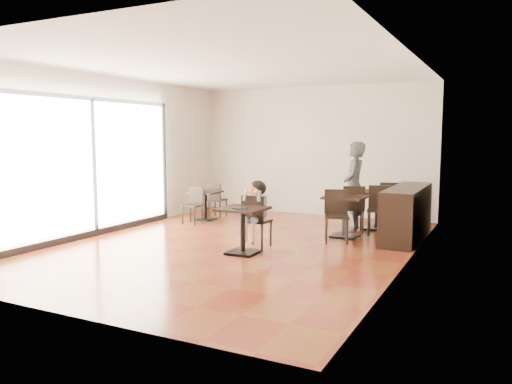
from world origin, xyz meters
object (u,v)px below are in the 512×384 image
Objects in this scene: child_table at (243,231)px; cafe_table_back at (377,210)px; chair_back_a at (390,204)px; chair_left_b at (192,206)px; chair_mid_a at (353,209)px; chair_left_a at (217,200)px; child at (257,214)px; chair_mid_b at (337,217)px; adult_patron at (354,186)px; cafe_table_left at (205,206)px; chair_back_b at (379,210)px; child_chair at (257,221)px; cafe_table_mid at (345,217)px.

child_table is 3.56m from cafe_table_back.
chair_left_b is at bearing 13.36° from chair_back_a.
chair_left_a is (-3.52, 0.46, -0.08)m from chair_mid_a.
child is 1.22× the size of chair_mid_b.
child is 2.64m from adult_patron.
child is 0.64× the size of adult_patron.
child_table is at bearing -47.34° from cafe_table_left.
chair_mid_a is at bearing 69.00° from chair_mid_b.
cafe_table_left is at bearing 171.39° from chair_back_b.
cafe_table_back is 0.58m from chair_back_a.
child_table is at bearing 45.87° from chair_mid_a.
child is 1.22× the size of chair_mid_a.
chair_left_a is at bearing -47.34° from child_chair.
child_chair is 0.97× the size of chair_mid_a.
adult_patron reaches higher than chair_mid_b.
chair_back_b is (0.53, 0.01, 0.00)m from chair_mid_a.
child reaches higher than chair_back_a.
chair_mid_a is (3.52, 0.09, 0.15)m from cafe_table_left.
chair_left_a is 0.84× the size of chair_back_a.
chair_mid_a is (0.00, 0.55, 0.08)m from cafe_table_mid.
chair_left_a is 1.10m from chair_left_b.
child reaches higher than chair_left_a.
chair_back_b is at bearing 43.44° from chair_mid_b.
cafe_table_left is at bearing 139.51° from child.
cafe_table_mid is at bearing 69.00° from chair_mid_a.
chair_left_a is (0.00, 0.55, 0.07)m from cafe_table_left.
chair_mid_a reaches higher than chair_left_b.
chair_back_a is (0.53, 1.11, 0.00)m from chair_mid_a.
chair_mid_b is (1.14, 1.02, 0.02)m from child_chair.
cafe_table_left is (-2.38, 2.03, -0.13)m from child_chair.
chair_mid_b is at bearing 69.00° from chair_mid_a.
chair_left_a is (-2.38, 2.58, -0.06)m from child_chair.
chair_mid_b reaches higher than cafe_table_mid.
cafe_table_left is at bearing -19.55° from chair_mid_a.
child_table is at bearing -115.01° from cafe_table_back.
child_chair is 0.97× the size of chair_back_a.
cafe_table_back is 0.83× the size of chair_back_b.
cafe_table_back is (1.51, 2.68, -0.19)m from child.
chair_back_a is at bearing 135.62° from adult_patron.
child_table is 2.41m from cafe_table_mid.
child is at bearing -0.00° from child_chair.
cafe_table_mid is at bearing 62.31° from chair_back_a.
chair_left_b is (0.00, -0.55, 0.07)m from cafe_table_left.
adult_patron is 1.90× the size of chair_back_b.
child_chair is 2.70m from chair_back_b.
cafe_table_mid is 0.99× the size of chair_left_a.
child is at bearing 52.66° from chair_back_a.
cafe_table_left is at bearing -40.49° from child_chair.
chair_mid_b is at bearing 41.79° from child.
chair_back_b is (4.05, 0.10, 0.15)m from cafe_table_left.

